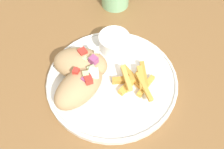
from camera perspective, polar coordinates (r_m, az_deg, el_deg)
table at (r=0.70m, az=-3.94°, el=-2.79°), size 1.34×1.34×0.74m
plate at (r=0.62m, az=-0.00°, el=-1.30°), size 0.31×0.31×0.02m
pita_sandwich_near at (r=0.57m, az=-7.16°, el=-2.58°), size 0.15×0.13×0.07m
pita_sandwich_far at (r=0.61m, az=-6.91°, el=2.56°), size 0.15×0.13×0.07m
fries_pile at (r=0.60m, az=5.13°, el=-1.14°), size 0.10×0.12×0.03m
sauce_ramekin at (r=0.66m, az=0.46°, el=7.22°), size 0.08×0.08×0.04m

